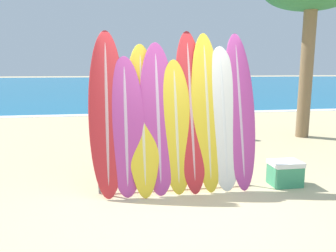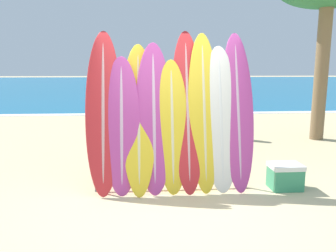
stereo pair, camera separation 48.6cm
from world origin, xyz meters
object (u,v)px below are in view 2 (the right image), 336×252
object	(u,v)px
cooler_box	(285,176)
surfboard_slot_2	(139,118)
surfboard_slot_3	(154,117)
surfboard_slot_8	(238,111)
person_near_water	(219,105)
surfboard_slot_1	(122,125)
person_far_left	(143,109)
surfboard_slot_4	(173,126)
surfboard_slot_5	(188,110)
surfboard_slot_0	(103,112)
surfboard_slot_7	(221,118)
surfboard_slot_6	(204,112)
surfboard_rack	(172,161)
person_mid_beach	(143,99)

from	to	relation	value
cooler_box	surfboard_slot_2	bearing A→B (deg)	175.58
surfboard_slot_3	cooler_box	distance (m)	2.33
surfboard_slot_8	person_near_water	distance (m)	3.99
surfboard_slot_1	surfboard_slot_3	world-z (taller)	surfboard_slot_3
surfboard_slot_1	person_far_left	world-z (taller)	surfboard_slot_1
person_near_water	surfboard_slot_4	bearing A→B (deg)	-158.64
surfboard_slot_2	person_far_left	bearing A→B (deg)	88.47
surfboard_slot_1	cooler_box	distance (m)	2.76
surfboard_slot_5	surfboard_slot_8	distance (m)	0.81
surfboard_slot_0	surfboard_slot_7	size ratio (longest dim) A/B	1.10
surfboard_slot_2	surfboard_slot_7	xyz separation A→B (m)	(1.30, -0.04, -0.02)
surfboard_slot_0	surfboard_slot_1	world-z (taller)	surfboard_slot_0
surfboard_slot_7	surfboard_slot_4	bearing A→B (deg)	-178.36
surfboard_slot_0	surfboard_slot_4	world-z (taller)	surfboard_slot_0
surfboard_slot_7	cooler_box	xyz separation A→B (m)	(1.05, -0.14, -0.94)
surfboard_slot_2	surfboard_slot_4	world-z (taller)	surfboard_slot_2
surfboard_slot_3	surfboard_slot_4	xyz separation A→B (m)	(0.29, -0.04, -0.14)
surfboard_slot_4	surfboard_slot_5	size ratio (longest dim) A/B	0.82
surfboard_slot_6	cooler_box	world-z (taller)	surfboard_slot_6
surfboard_slot_0	cooler_box	world-z (taller)	surfboard_slot_0
surfboard_slot_1	cooler_box	size ratio (longest dim) A/B	4.26
surfboard_slot_0	cooler_box	distance (m)	3.10
surfboard_slot_7	cooler_box	bearing A→B (deg)	-7.76
surfboard_slot_2	surfboard_slot_4	distance (m)	0.55
surfboard_rack	surfboard_slot_6	xyz separation A→B (m)	(0.52, 0.07, 0.78)
person_mid_beach	person_far_left	bearing A→B (deg)	72.34
surfboard_slot_5	surfboard_slot_4	bearing A→B (deg)	-161.99
surfboard_slot_4	person_far_left	distance (m)	3.06
surfboard_slot_7	person_mid_beach	distance (m)	6.34
surfboard_slot_4	surfboard_slot_8	distance (m)	1.08
surfboard_slot_3	surfboard_slot_7	distance (m)	1.06
surfboard_rack	surfboard_slot_6	bearing A→B (deg)	7.67
surfboard_slot_0	surfboard_slot_5	size ratio (longest dim) A/B	0.99
surfboard_slot_6	surfboard_slot_7	size ratio (longest dim) A/B	1.09
surfboard_slot_4	person_near_water	size ratio (longest dim) A/B	1.25
person_near_water	cooler_box	world-z (taller)	person_near_water
surfboard_slot_7	person_near_water	xyz separation A→B (m)	(0.91, 3.95, -0.24)
person_near_water	surfboard_slot_5	bearing A→B (deg)	-155.94
surfboard_slot_7	person_mid_beach	bearing A→B (deg)	101.26
surfboard_slot_7	person_far_left	size ratio (longest dim) A/B	1.33
surfboard_slot_3	person_far_left	world-z (taller)	surfboard_slot_3
surfboard_slot_2	surfboard_slot_6	distance (m)	1.04
surfboard_slot_3	person_mid_beach	xyz separation A→B (m)	(-0.17, 6.19, -0.29)
surfboard_slot_0	surfboard_slot_8	xyz separation A→B (m)	(2.13, -0.01, -0.01)
cooler_box	surfboard_slot_7	bearing A→B (deg)	172.24
surfboard_slot_5	person_near_water	bearing A→B (deg)	69.70
surfboard_slot_6	person_mid_beach	size ratio (longest dim) A/B	1.54
person_mid_beach	person_far_left	distance (m)	3.21
surfboard_slot_3	person_mid_beach	world-z (taller)	surfboard_slot_3
surfboard_slot_1	person_near_water	world-z (taller)	surfboard_slot_1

